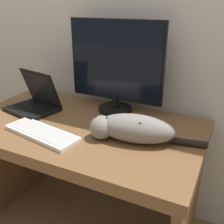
# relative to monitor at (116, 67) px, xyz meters

# --- Properties ---
(wall_back) EXTENTS (6.40, 0.06, 2.60)m
(wall_back) POSITION_rel_monitor_xyz_m (-0.09, 0.17, 0.27)
(wall_back) COLOR silver
(wall_back) RESTS_ON ground_plane
(desk) EXTENTS (1.32, 0.75, 0.75)m
(desk) POSITION_rel_monitor_xyz_m (-0.09, -0.27, -0.44)
(desk) COLOR brown
(desk) RESTS_ON ground_plane
(monitor) EXTENTS (0.58, 0.21, 0.53)m
(monitor) POSITION_rel_monitor_xyz_m (0.00, 0.00, 0.00)
(monitor) COLOR black
(monitor) RESTS_ON desk
(laptop) EXTENTS (0.33, 0.29, 0.24)m
(laptop) POSITION_rel_monitor_xyz_m (-0.45, -0.21, -0.22)
(laptop) COLOR black
(laptop) RESTS_ON desk
(external_keyboard) EXTENTS (0.44, 0.21, 0.02)m
(external_keyboard) POSITION_rel_monitor_xyz_m (-0.19, -0.46, -0.26)
(external_keyboard) COLOR white
(external_keyboard) RESTS_ON desk
(cat) EXTENTS (0.54, 0.21, 0.13)m
(cat) POSITION_rel_monitor_xyz_m (0.23, -0.31, -0.20)
(cat) COLOR gray
(cat) RESTS_ON desk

